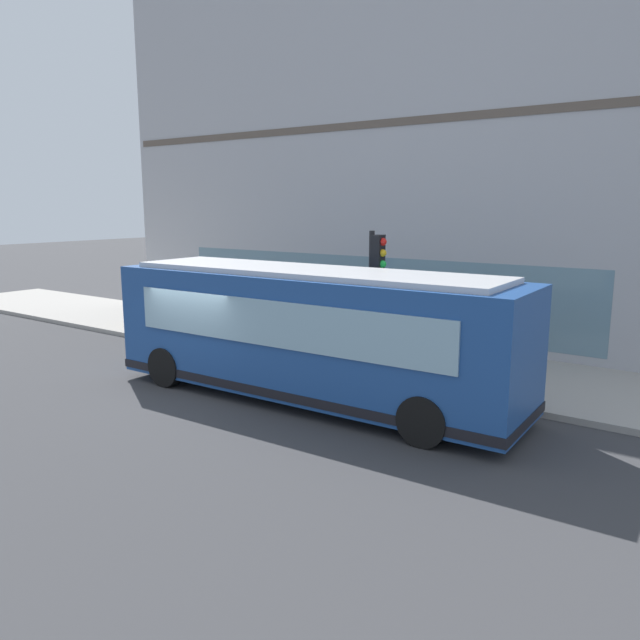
{
  "coord_description": "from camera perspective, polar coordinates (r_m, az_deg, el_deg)",
  "views": [
    {
      "loc": [
        -10.34,
        -10.75,
        4.49
      ],
      "look_at": [
        2.09,
        -1.91,
        1.62
      ],
      "focal_mm": 34.47,
      "sensor_mm": 36.0,
      "label": 1
    }
  ],
  "objects": [
    {
      "name": "ground",
      "position": [
        15.58,
        -10.3,
        -6.28
      ],
      "size": [
        120.0,
        120.0,
        0.0
      ],
      "primitive_type": "plane",
      "color": "#38383A"
    },
    {
      "name": "sidewalk_curb",
      "position": [
        19.17,
        0.22,
        -2.67
      ],
      "size": [
        4.61,
        40.0,
        0.15
      ],
      "primitive_type": "cube",
      "color": "#9E9991",
      "rests_on": "ground"
    },
    {
      "name": "building_corner",
      "position": [
        23.28,
        8.06,
        15.16
      ],
      "size": [
        6.07,
        22.19,
        12.76
      ],
      "color": "#A8A8AD",
      "rests_on": "ground"
    },
    {
      "name": "city_bus_nearside",
      "position": [
        14.14,
        -1.02,
        -1.34
      ],
      "size": [
        2.79,
        10.1,
        3.07
      ],
      "color": "#1E478C",
      "rests_on": "ground"
    },
    {
      "name": "traffic_light_near_corner",
      "position": [
        15.73,
        5.18,
        4.18
      ],
      "size": [
        0.32,
        0.49,
        3.7
      ],
      "color": "black",
      "rests_on": "sidewalk_curb"
    },
    {
      "name": "fire_hydrant",
      "position": [
        17.04,
        13.76,
        -3.17
      ],
      "size": [
        0.35,
        0.35,
        0.74
      ],
      "color": "red",
      "rests_on": "sidewalk_curb"
    },
    {
      "name": "pedestrian_near_building_entrance",
      "position": [
        19.38,
        -1.5,
        0.54
      ],
      "size": [
        0.32,
        0.32,
        1.64
      ],
      "color": "#99994C",
      "rests_on": "sidewalk_curb"
    },
    {
      "name": "pedestrian_near_hydrant",
      "position": [
        19.04,
        -7.17,
        0.59
      ],
      "size": [
        0.32,
        0.32,
        1.8
      ],
      "color": "black",
      "rests_on": "sidewalk_curb"
    },
    {
      "name": "pedestrian_by_light_pole",
      "position": [
        23.19,
        -16.8,
        1.93
      ],
      "size": [
        0.32,
        0.32,
        1.75
      ],
      "color": "#99994C",
      "rests_on": "sidewalk_curb"
    },
    {
      "name": "newspaper_vending_box",
      "position": [
        15.74,
        12.94,
        -3.93
      ],
      "size": [
        0.44,
        0.42,
        0.9
      ],
      "color": "#BF3F19",
      "rests_on": "sidewalk_curb"
    }
  ]
}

